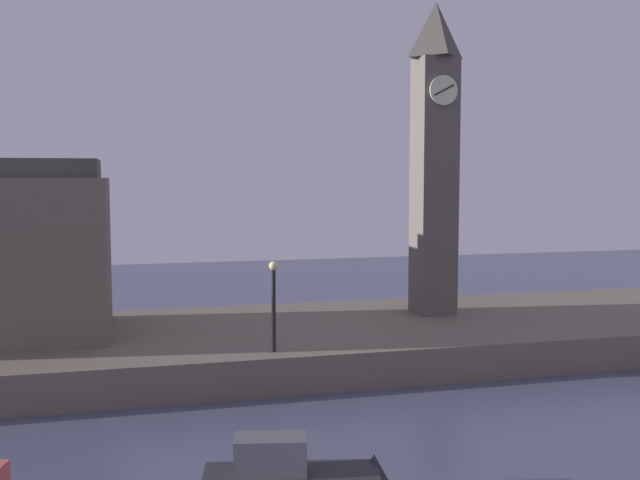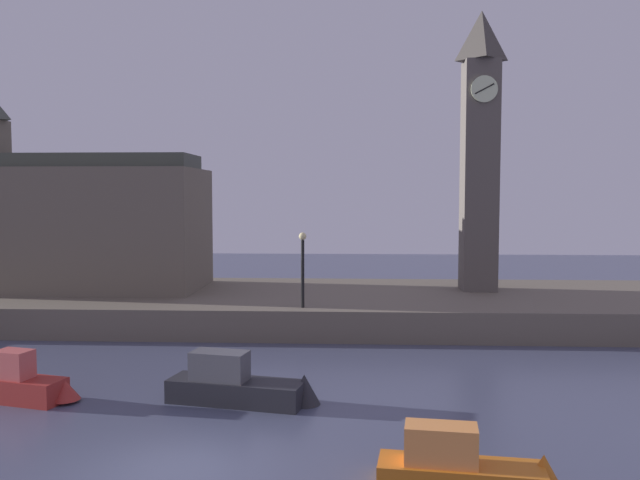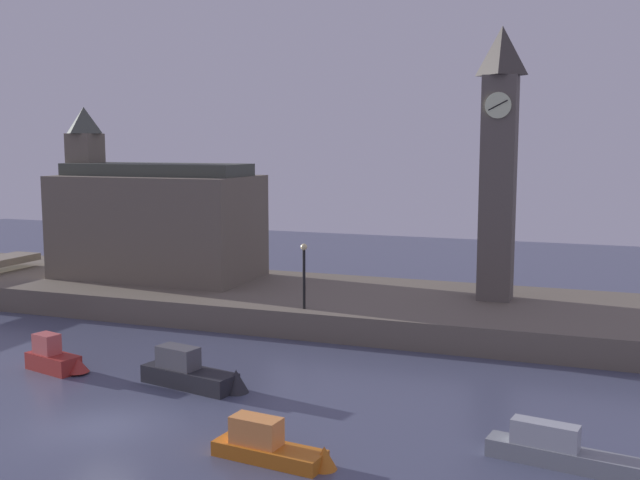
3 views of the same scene
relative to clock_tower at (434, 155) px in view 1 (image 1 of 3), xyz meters
The scene contains 4 objects.
far_embankment 14.57m from the clock_tower, behind, with size 70.00×12.00×1.50m, color #6B6051.
clock_tower is the anchor object (origin of this frame).
streetlamp 12.67m from the clock_tower, 146.35° to the right, with size 0.36×0.36×3.59m.
boat_barge_dark 21.21m from the clock_tower, 123.15° to the right, with size 5.33×2.26×1.86m.
Camera 1 is at (-3.20, -12.63, 8.29)m, focal length 41.00 mm.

